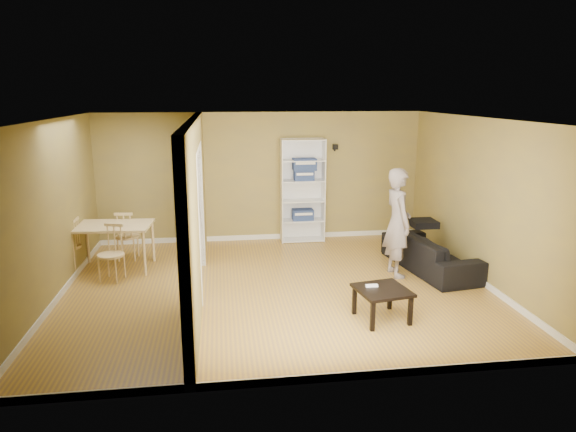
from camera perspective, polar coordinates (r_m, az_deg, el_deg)
The scene contains 15 objects.
room_shell at distance 7.72m, azimuth -1.27°, elevation 1.05°, with size 6.50×6.50×6.50m.
partition at distance 7.69m, azimuth -10.20°, elevation 0.77°, with size 0.22×5.50×2.60m, color olive, non-canonical shape.
wall_speaker at distance 10.50m, azimuth 5.28°, elevation 7.66°, with size 0.10×0.10×0.10m, color black.
sofa at distance 9.12m, azimuth 15.53°, elevation -3.36°, with size 0.89×2.08×0.79m, color black.
person at distance 8.54m, azimuth 12.13°, elevation 0.29°, with size 0.60×0.77×2.11m, color slate.
bookshelf at distance 10.41m, azimuth 1.58°, elevation 2.89°, with size 0.88×0.38×2.08m.
paper_box_navy_a at distance 10.47m, azimuth 1.64°, elevation 0.17°, with size 0.42×0.27×0.22m, color navy.
paper_box_navy_b at distance 10.31m, azimuth 1.77°, elevation 4.56°, with size 0.40×0.26×0.20m, color navy.
paper_box_navy_c at distance 10.28m, azimuth 1.83°, elevation 5.95°, with size 0.46×0.30×0.24m, color navy.
coffee_table at distance 7.01m, azimuth 10.43°, elevation -8.47°, with size 0.65×0.65×0.44m.
game_controller at distance 7.03m, azimuth 9.29°, elevation -7.64°, with size 0.16×0.04×0.03m, color white.
dining_table at distance 9.22m, azimuth -18.84°, elevation -1.40°, with size 1.26×0.84×0.79m.
chair_left at distance 9.42m, azimuth -23.28°, elevation -3.01°, with size 0.43×0.43×0.93m, color tan, non-canonical shape.
chair_near at distance 8.73m, azimuth -19.10°, elevation -3.94°, with size 0.42×0.42×0.92m, color tan, non-canonical shape.
chair_far at distance 9.76m, azimuth -17.42°, elevation -2.02°, with size 0.42×0.42×0.91m, color tan, non-canonical shape.
Camera 1 is at (-0.83, -7.49, 2.98)m, focal length 32.00 mm.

